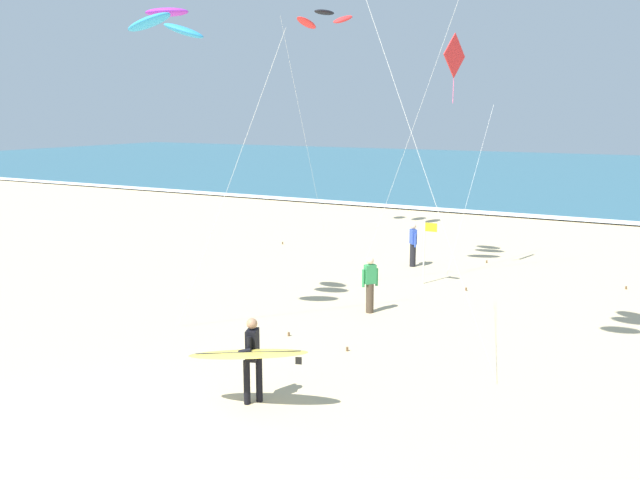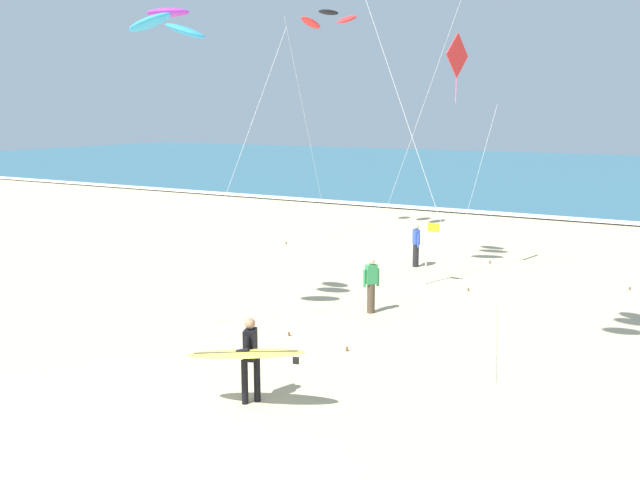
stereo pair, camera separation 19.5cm
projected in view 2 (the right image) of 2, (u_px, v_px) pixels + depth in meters
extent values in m
plane|color=#D1BA8E|center=(96.00, 457.00, 11.23)|extent=(160.00, 160.00, 0.00)
cube|color=#2D6075|center=(604.00, 174.00, 62.26)|extent=(160.00, 60.00, 0.08)
cube|color=white|center=(527.00, 215.00, 36.85)|extent=(160.00, 1.34, 0.01)
cylinder|color=black|center=(245.00, 382.00, 13.21)|extent=(0.13, 0.13, 0.88)
cylinder|color=black|center=(257.00, 380.00, 13.33)|extent=(0.13, 0.13, 0.88)
cube|color=black|center=(250.00, 344.00, 13.14)|extent=(0.30, 0.39, 0.60)
cube|color=red|center=(245.00, 342.00, 13.15)|extent=(0.08, 0.19, 0.32)
sphere|color=#A87A59|center=(250.00, 323.00, 13.06)|extent=(0.21, 0.21, 0.21)
cylinder|color=black|center=(247.00, 343.00, 12.90)|extent=(0.09, 0.09, 0.26)
cylinder|color=black|center=(242.00, 351.00, 12.84)|extent=(0.26, 0.16, 0.14)
cylinder|color=black|center=(254.00, 342.00, 13.37)|extent=(0.09, 0.09, 0.56)
ellipsoid|color=#EFD14C|center=(245.00, 354.00, 12.80)|extent=(2.35, 1.25, 0.27)
cube|color=#333333|center=(245.00, 352.00, 12.79)|extent=(1.92, 0.70, 0.18)
cube|color=#262628|center=(296.00, 361.00, 12.64)|extent=(0.12, 0.05, 0.14)
cylinder|color=silver|center=(418.00, 121.00, 21.23)|extent=(3.47, 0.61, 10.37)
cylinder|color=brown|center=(468.00, 290.00, 21.62)|extent=(0.06, 0.06, 0.10)
ellipsoid|color=#2D99DB|center=(185.00, 31.00, 17.54)|extent=(1.23, 0.85, 0.54)
ellipsoid|color=purple|center=(168.00, 12.00, 16.64)|extent=(1.23, 0.85, 0.20)
ellipsoid|color=#2D99DB|center=(150.00, 22.00, 15.85)|extent=(1.23, 0.85, 0.54)
cylinder|color=silver|center=(230.00, 184.00, 17.00)|extent=(2.95, 0.74, 7.41)
cylinder|color=brown|center=(289.00, 334.00, 17.29)|extent=(0.06, 0.06, 0.10)
cylinder|color=brown|center=(630.00, 289.00, 21.73)|extent=(0.06, 0.06, 0.10)
ellipsoid|color=red|center=(347.00, 19.00, 29.37)|extent=(0.75, 1.30, 0.57)
ellipsoid|color=black|center=(329.00, 12.00, 29.88)|extent=(0.75, 1.29, 0.20)
ellipsoid|color=red|center=(311.00, 23.00, 30.53)|extent=(0.75, 1.30, 0.57)
cylinder|color=silver|center=(308.00, 131.00, 29.62)|extent=(0.40, 3.02, 9.27)
cylinder|color=brown|center=(286.00, 243.00, 29.29)|extent=(0.06, 0.06, 0.10)
cube|color=red|center=(457.00, 55.00, 21.90)|extent=(0.27, 1.38, 1.40)
cylinder|color=pink|center=(456.00, 91.00, 22.10)|extent=(0.02, 0.02, 0.81)
cylinder|color=silver|center=(474.00, 188.00, 23.87)|extent=(0.55, 3.03, 5.74)
cylinder|color=brown|center=(490.00, 262.00, 25.57)|extent=(0.06, 0.06, 0.10)
cylinder|color=silver|center=(421.00, 164.00, 14.35)|extent=(3.62, 0.36, 8.80)
cylinder|color=brown|center=(347.00, 349.00, 16.19)|extent=(0.06, 0.06, 0.10)
cylinder|color=black|center=(416.00, 255.00, 24.96)|extent=(0.22, 0.22, 0.84)
cube|color=#3351B7|center=(416.00, 237.00, 24.84)|extent=(0.35, 0.36, 0.54)
sphere|color=beige|center=(417.00, 226.00, 24.77)|extent=(0.20, 0.20, 0.20)
cylinder|color=#3351B7|center=(414.00, 238.00, 25.06)|extent=(0.08, 0.08, 0.50)
cylinder|color=#3351B7|center=(418.00, 241.00, 24.65)|extent=(0.08, 0.08, 0.50)
cylinder|color=#4C3D2D|center=(371.00, 298.00, 19.23)|extent=(0.22, 0.22, 0.84)
cube|color=#339351|center=(371.00, 274.00, 19.10)|extent=(0.34, 0.36, 0.54)
sphere|color=beige|center=(371.00, 261.00, 19.04)|extent=(0.20, 0.20, 0.20)
cylinder|color=#339351|center=(364.00, 278.00, 19.05)|extent=(0.08, 0.08, 0.50)
cylinder|color=#339351|center=(378.00, 277.00, 19.20)|extent=(0.08, 0.08, 0.50)
cylinder|color=silver|center=(426.00, 253.00, 22.33)|extent=(0.05, 0.05, 2.10)
cube|color=yellow|center=(433.00, 228.00, 22.07)|extent=(0.40, 0.02, 0.28)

